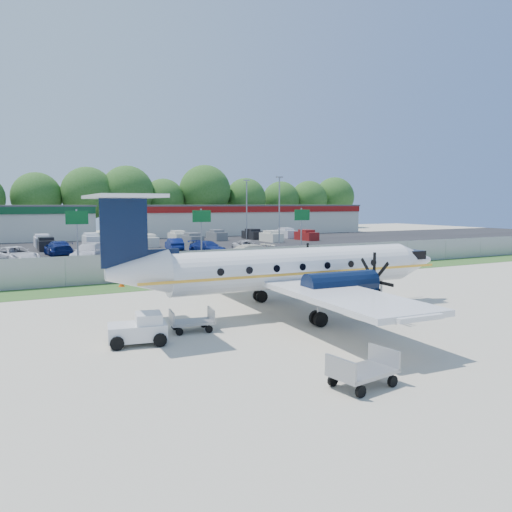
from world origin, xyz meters
name	(u,v)px	position (x,y,z in m)	size (l,w,h in m)	color
ground	(311,312)	(0.00, 0.00, 0.00)	(170.00, 170.00, 0.00)	#BBB39F
grass_verge	(218,280)	(0.00, 12.00, 0.01)	(170.00, 4.00, 0.02)	#2D561E
access_road	(185,269)	(0.00, 19.00, 0.01)	(170.00, 8.00, 0.02)	black
parking_lot	(128,249)	(0.00, 40.00, 0.01)	(170.00, 32.00, 0.02)	black
perimeter_fence	(207,263)	(0.00, 14.00, 1.00)	(120.00, 0.06, 1.99)	gray
building_east	(242,219)	(26.00, 61.98, 2.63)	(44.40, 12.40, 5.24)	silver
sign_left	(77,226)	(-8.00, 22.91, 3.61)	(1.80, 0.26, 5.00)	gray
sign_mid	(202,224)	(3.00, 22.91, 3.61)	(1.80, 0.26, 5.00)	gray
sign_right	(302,222)	(14.00, 22.91, 3.61)	(1.80, 0.26, 5.00)	gray
light_pole_ne	(279,205)	(20.00, 38.00, 5.23)	(0.90, 0.35, 9.09)	gray
light_pole_se	(247,205)	(20.00, 48.00, 5.23)	(0.90, 0.35, 9.09)	gray
tree_line	(85,234)	(0.00, 74.00, 0.00)	(112.00, 6.00, 14.00)	#235117
aircraft	(288,268)	(-1.00, 0.53, 2.25)	(18.76, 18.52, 5.82)	silver
pushback_tug	(140,329)	(-9.03, -1.63, 0.57)	(2.40, 1.91, 1.19)	silver
baggage_cart_near	(363,371)	(-4.27, -9.28, 0.49)	(2.16, 1.50, 1.05)	gray
baggage_cart_far	(192,321)	(-6.59, -0.80, 0.44)	(1.93, 1.31, 0.95)	gray
cone_nose	(361,286)	(6.65, 4.22, 0.22)	(0.33, 0.33, 0.46)	#ED4D07
cone_starboard_wing	(122,283)	(-6.74, 12.27, 0.26)	(0.38, 0.38, 0.55)	#ED4D07
road_car_west	(12,281)	(-13.10, 18.33, 0.00)	(1.69, 4.84, 1.60)	black
road_car_mid	(244,262)	(6.43, 20.87, 0.00)	(2.32, 5.71, 1.66)	beige
road_car_east	(443,256)	(27.59, 16.62, 0.00)	(2.12, 4.60, 1.28)	maroon
parked_car_a	(15,264)	(-12.62, 29.26, 0.00)	(2.64, 5.72, 1.59)	silver
parked_car_b	(88,261)	(-6.33, 28.78, 0.00)	(2.30, 5.66, 1.64)	silver
parked_car_c	(133,258)	(-1.78, 29.81, 0.00)	(1.43, 4.11, 1.35)	beige
parked_car_d	(208,254)	(6.18, 29.39, 0.00)	(2.03, 5.00, 1.45)	navy
parked_car_e	(246,252)	(11.01, 29.82, 0.00)	(2.14, 4.63, 1.29)	silver
parked_car_f	(59,256)	(-8.35, 35.12, 0.00)	(2.25, 5.54, 1.61)	navy
parked_car_g	(174,250)	(4.40, 35.52, 0.00)	(1.53, 4.39, 1.45)	navy
far_parking_rows	(119,246)	(0.00, 45.00, 0.00)	(56.00, 10.00, 1.60)	gray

